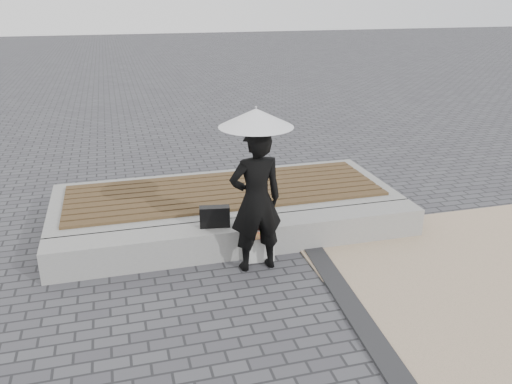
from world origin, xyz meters
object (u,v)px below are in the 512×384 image
at_px(woman, 256,201).
at_px(canvas_tote, 260,247).
at_px(parasol, 256,118).
at_px(seating_ledge, 245,237).
at_px(handbag, 215,217).

relative_size(woman, canvas_tote, 4.90).
bearing_deg(parasol, seating_ledge, 93.99).
bearing_deg(woman, handbag, -52.37).
bearing_deg(parasol, woman, 0.00).
distance_m(parasol, handbag, 1.49).
bearing_deg(parasol, handbag, 131.72).
xyz_separation_m(seating_ledge, woman, (0.03, -0.45, 0.69)).
distance_m(seating_ledge, woman, 0.82).
height_order(woman, handbag, woman).
xyz_separation_m(seating_ledge, handbag, (-0.38, 0.02, 0.34)).
relative_size(seating_ledge, parasol, 4.57).
bearing_deg(handbag, woman, -39.07).
distance_m(woman, canvas_tote, 0.73).
bearing_deg(woman, seating_ledge, -90.09).
height_order(handbag, canvas_tote, handbag).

